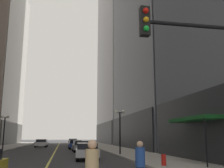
{
  "coord_description": "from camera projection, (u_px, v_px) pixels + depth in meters",
  "views": [
    {
      "loc": [
        0.95,
        -4.14,
        1.87
      ],
      "look_at": [
        6.07,
        23.89,
        7.55
      ],
      "focal_mm": 41.91,
      "sensor_mm": 36.0,
      "label": 1
    }
  ],
  "objects": [
    {
      "name": "car_white",
      "position": [
        42.0,
        143.0,
        45.18
      ],
      "size": [
        2.04,
        4.76,
        1.32
      ],
      "color": "silver",
      "rests_on": "ground"
    },
    {
      "name": "car_maroon",
      "position": [
        73.0,
        142.0,
        54.69
      ],
      "size": [
        1.92,
        4.17,
        1.32
      ],
      "color": "maroon",
      "rests_on": "ground"
    },
    {
      "name": "ground_plane",
      "position": [
        56.0,
        149.0,
        37.22
      ],
      "size": [
        200.0,
        200.0,
        0.0
      ],
      "primitive_type": "plane",
      "color": "#38383A"
    },
    {
      "name": "building_right_far",
      "position": [
        133.0,
        30.0,
        70.4
      ],
      "size": [
        15.83,
        26.0,
        59.81
      ],
      "color": "gray",
      "rests_on": "ground"
    },
    {
      "name": "car_silver",
      "position": [
        87.0,
        151.0,
        21.1
      ],
      "size": [
        1.96,
        4.71,
        1.32
      ],
      "color": "#B7B7BC",
      "rests_on": "ground"
    },
    {
      "name": "storefront_awning_right",
      "position": [
        195.0,
        119.0,
        17.75
      ],
      "size": [
        1.6,
        5.31,
        3.12
      ],
      "color": "#144C1E",
      "rests_on": "ground"
    },
    {
      "name": "fire_hydrant_right",
      "position": [
        164.0,
        161.0,
        15.58
      ],
      "size": [
        0.28,
        0.28,
        0.8
      ],
      "primitive_type": "cylinder",
      "color": "red",
      "rests_on": "ground"
    },
    {
      "name": "car_grey",
      "position": [
        81.0,
        146.0,
        31.23
      ],
      "size": [
        1.95,
        4.06,
        1.32
      ],
      "color": "slate",
      "rests_on": "ground"
    },
    {
      "name": "street_lamp_left_far",
      "position": [
        4.0,
        125.0,
        32.86
      ],
      "size": [
        1.06,
        0.36,
        4.43
      ],
      "color": "black",
      "rests_on": "ground"
    },
    {
      "name": "sidewalk_right",
      "position": [
        113.0,
        148.0,
        38.69
      ],
      "size": [
        4.5,
        78.0,
        0.15
      ],
      "primitive_type": "cube",
      "color": "#ADA8A0",
      "rests_on": "ground"
    },
    {
      "name": "traffic_light_near_right",
      "position": [
        215.0,
        72.0,
        7.82
      ],
      "size": [
        3.43,
        0.35,
        5.65
      ],
      "color": "black",
      "rests_on": "ground"
    },
    {
      "name": "car_blue",
      "position": [
        75.0,
        144.0,
        38.29
      ],
      "size": [
        1.96,
        4.06,
        1.32
      ],
      "color": "navy",
      "rests_on": "ground"
    },
    {
      "name": "street_lamp_right_mid",
      "position": [
        120.0,
        122.0,
        25.8
      ],
      "size": [
        1.06,
        0.36,
        4.43
      ],
      "color": "black",
      "rests_on": "ground"
    },
    {
      "name": "lane_centre_stripe",
      "position": [
        56.0,
        149.0,
        37.22
      ],
      "size": [
        0.16,
        70.0,
        0.01
      ],
      "primitive_type": "cube",
      "color": "#E5D64C",
      "rests_on": "ground"
    },
    {
      "name": "pedestrian_in_blue_hoodie",
      "position": [
        140.0,
        162.0,
        9.06
      ],
      "size": [
        0.47,
        0.47,
        1.7
      ],
      "color": "black",
      "rests_on": "ground"
    }
  ]
}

